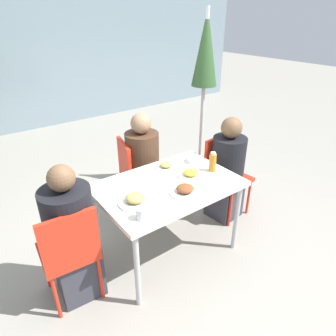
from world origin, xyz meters
TOP-DOWN VIEW (x-y plane):
  - ground_plane at (0.00, 0.00)m, footprint 24.00×24.00m
  - building_facade at (0.00, 4.37)m, footprint 10.00×0.20m
  - dining_table at (0.00, 0.00)m, footprint 1.20×0.81m
  - chair_left at (-0.90, -0.01)m, footprint 0.43×0.43m
  - person_left at (-0.85, 0.06)m, footprint 0.37×0.37m
  - chair_right at (0.89, 0.18)m, footprint 0.44×0.44m
  - person_right at (0.85, 0.10)m, footprint 0.34×0.34m
  - chair_far at (0.09, 0.72)m, footprint 0.48×0.48m
  - person_far at (0.15, 0.66)m, footprint 0.38×0.38m
  - closed_umbrella at (1.09, 0.78)m, footprint 0.36×0.36m
  - plate_0 at (0.24, -0.02)m, footprint 0.23×0.23m
  - plate_1 at (0.16, 0.24)m, footprint 0.21×0.21m
  - plate_2 at (-0.37, -0.08)m, footprint 0.27×0.27m
  - plate_3 at (0.02, -0.20)m, footprint 0.26×0.26m
  - bottle at (0.46, -0.06)m, footprint 0.07×0.07m
  - drinking_cup at (-0.44, -0.28)m, footprint 0.08×0.08m
  - salad_bowl at (0.45, 0.18)m, footprint 0.14×0.14m

SIDE VIEW (x-z plane):
  - ground_plane at x=0.00m, z-range 0.00..0.00m
  - chair_left at x=-0.90m, z-range 0.08..0.96m
  - chair_right at x=0.89m, z-range 0.08..0.96m
  - chair_far at x=0.09m, z-range 0.08..0.96m
  - person_right at x=0.85m, z-range -0.03..1.12m
  - person_left at x=-0.85m, z-range -0.04..1.12m
  - person_far at x=0.15m, z-range -0.03..1.15m
  - dining_table at x=0.00m, z-range 0.31..1.06m
  - plate_1 at x=0.16m, z-range 0.75..0.81m
  - plate_0 at x=0.24m, z-range 0.75..0.81m
  - salad_bowl at x=0.45m, z-range 0.75..0.80m
  - plate_3 at x=0.02m, z-range 0.75..0.82m
  - plate_2 at x=-0.37m, z-range 0.74..0.82m
  - drinking_cup at x=-0.44m, z-range 0.75..0.84m
  - bottle at x=0.46m, z-range 0.75..0.94m
  - building_facade at x=0.00m, z-range 0.00..3.00m
  - closed_umbrella at x=1.09m, z-range 0.48..2.59m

